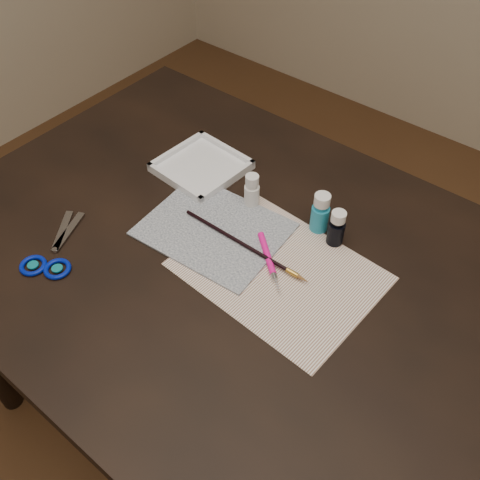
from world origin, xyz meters
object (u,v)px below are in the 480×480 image
Objects in this scene: canvas at (214,229)px; paint_bottle_navy at (337,228)px; paint_bottle_white at (252,191)px; scissors at (55,243)px; palette_tray at (201,166)px; paper at (279,271)px; paint_bottle_cyan at (320,212)px.

canvas is 0.25m from paint_bottle_navy.
paint_bottle_navy is (0.20, 0.02, 0.00)m from paint_bottle_white.
canvas is 1.37× the size of scissors.
palette_tray is (0.07, 0.37, 0.01)m from scissors.
canvas is at bearing 178.28° from paper.
paper is 1.79× the size of scissors.
paint_bottle_cyan is (0.15, 0.03, 0.01)m from paint_bottle_white.
paint_bottle_cyan is at bearing -82.20° from scissors.
paint_bottle_white is 0.20m from paint_bottle_navy.
paint_bottle_cyan is at bearing 91.85° from paper.
canvas is 0.33m from scissors.
paint_bottle_white reaches higher than scissors.
paint_bottle_white is at bearing -7.33° from palette_tray.
scissors is (-0.24, -0.35, -0.03)m from paint_bottle_white.
paint_bottle_cyan reaches higher than scissors.
canvas is 1.58× the size of palette_tray.
paint_bottle_cyan is at bearing 165.05° from paint_bottle_navy.
paint_bottle_cyan is 0.05m from paint_bottle_navy.
palette_tray is (-0.32, -0.01, -0.04)m from paint_bottle_cyan.
palette_tray is (-0.32, 0.14, 0.01)m from paper.
paper is at bearing -95.97° from scissors.
paint_bottle_navy is 0.46× the size of palette_tray.
paint_bottle_white is (-0.16, 0.12, 0.04)m from paper.
paint_bottle_cyan reaches higher than paper.
canvas is 3.51× the size of paint_bottle_white.
paint_bottle_navy reaches higher than scissors.
scissors is (-0.44, -0.36, -0.04)m from paint_bottle_navy.
paint_bottle_cyan reaches higher than palette_tray.
paint_bottle_navy reaches higher than canvas.
paint_bottle_cyan reaches higher than paint_bottle_white.
paint_bottle_cyan is (0.17, 0.14, 0.04)m from canvas.
scissors is 1.15× the size of palette_tray.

